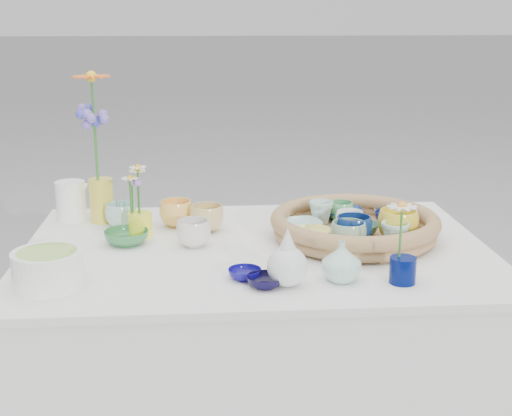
{
  "coord_description": "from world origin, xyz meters",
  "views": [
    {
      "loc": [
        -0.14,
        -1.83,
        1.39
      ],
      "look_at": [
        0.0,
        0.02,
        0.87
      ],
      "focal_mm": 50.0,
      "sensor_mm": 36.0,
      "label": 1
    }
  ],
  "objects": [
    {
      "name": "daisy_posy",
      "position": [
        -0.34,
        0.12,
        0.91
      ],
      "size": [
        0.1,
        0.1,
        0.14
      ],
      "primitive_type": null,
      "rotation": [
        0.0,
        0.0,
        -0.33
      ],
      "color": "white",
      "rests_on": "daisy_cup"
    },
    {
      "name": "tray_ceramic_6",
      "position": [
        0.2,
        0.15,
        0.82
      ],
      "size": [
        0.08,
        0.08,
        0.07
      ],
      "primitive_type": "imported",
      "rotation": [
        0.0,
        0.0,
        0.11
      ],
      "color": "silver",
      "rests_on": "wicker_tray"
    },
    {
      "name": "hydrangea",
      "position": [
        -0.45,
        0.27,
        0.99
      ],
      "size": [
        0.1,
        0.1,
        0.26
      ],
      "primitive_type": null,
      "rotation": [
        0.0,
        0.0,
        -0.35
      ],
      "color": "#4042BF",
      "rests_on": "tall_vase_yellow"
    },
    {
      "name": "tray_ceramic_10",
      "position": [
        0.15,
        -0.01,
        0.8
      ],
      "size": [
        0.12,
        0.12,
        0.03
      ],
      "primitive_type": "imported",
      "rotation": [
        0.0,
        0.0,
        0.19
      ],
      "color": "#FBF88B",
      "rests_on": "wicker_tray"
    },
    {
      "name": "single_daisy",
      "position": [
        0.32,
        -0.28,
        0.89
      ],
      "size": [
        0.1,
        0.1,
        0.14
      ],
      "primitive_type": null,
      "rotation": [
        0.0,
        0.0,
        0.32
      ],
      "color": "white",
      "rests_on": "bud_vase_cobalt"
    },
    {
      "name": "bud_vase_cobalt",
      "position": [
        0.32,
        -0.29,
        0.8
      ],
      "size": [
        0.07,
        0.07,
        0.06
      ],
      "primitive_type": "cylinder",
      "rotation": [
        0.0,
        0.0,
        -0.11
      ],
      "color": "#000B49",
      "rests_on": "display_table"
    },
    {
      "name": "wicker_tray",
      "position": [
        0.28,
        0.05,
        0.8
      ],
      "size": [
        0.47,
        0.47,
        0.08
      ],
      "primitive_type": null,
      "color": "brown",
      "rests_on": "display_table"
    },
    {
      "name": "loose_ceramic_1",
      "position": [
        -0.13,
        0.16,
        0.8
      ],
      "size": [
        0.12,
        0.12,
        0.08
      ],
      "primitive_type": "imported",
      "rotation": [
        0.0,
        0.0,
        -0.24
      ],
      "color": "#D4B771",
      "rests_on": "display_table"
    },
    {
      "name": "daisy_cup",
      "position": [
        -0.32,
        0.12,
        0.8
      ],
      "size": [
        0.08,
        0.08,
        0.07
      ],
      "primitive_type": "cylinder",
      "rotation": [
        0.0,
        0.0,
        0.27
      ],
      "color": "#FBFF2D",
      "rests_on": "display_table"
    },
    {
      "name": "tray_ceramic_1",
      "position": [
        0.41,
        0.13,
        0.8
      ],
      "size": [
        0.12,
        0.12,
        0.03
      ],
      "primitive_type": "imported",
      "rotation": [
        0.0,
        0.0,
        -0.06
      ],
      "color": "#080E49",
      "rests_on": "wicker_tray"
    },
    {
      "name": "loose_ceramic_0",
      "position": [
        -0.22,
        0.21,
        0.8
      ],
      "size": [
        0.12,
        0.12,
        0.08
      ],
      "primitive_type": "imported",
      "rotation": [
        0.0,
        0.0,
        0.24
      ],
      "color": "#F8BC58",
      "rests_on": "display_table"
    },
    {
      "name": "tray_ceramic_11",
      "position": [
        0.36,
        -0.09,
        0.82
      ],
      "size": [
        0.09,
        0.09,
        0.07
      ],
      "primitive_type": "imported",
      "rotation": [
        0.0,
        0.0,
        0.23
      ],
      "color": "#AAD8C7",
      "rests_on": "wicker_tray"
    },
    {
      "name": "tray_ceramic_4",
      "position": [
        0.23,
        -0.09,
        0.82
      ],
      "size": [
        0.12,
        0.12,
        0.07
      ],
      "primitive_type": "imported",
      "rotation": [
        0.0,
        0.0,
        -0.29
      ],
      "color": "#7BA488",
      "rests_on": "wicker_tray"
    },
    {
      "name": "loose_ceramic_6",
      "position": [
        -0.0,
        -0.29,
        0.78
      ],
      "size": [
        0.1,
        0.1,
        0.03
      ],
      "primitive_type": "imported",
      "rotation": [
        0.0,
        0.0,
        -0.18
      ],
      "color": "black",
      "rests_on": "display_table"
    },
    {
      "name": "loose_ceramic_4",
      "position": [
        -0.05,
        -0.23,
        0.78
      ],
      "size": [
        0.1,
        0.1,
        0.03
      ],
      "primitive_type": "imported",
      "rotation": [
        0.0,
        0.0,
        0.24
      ],
      "color": "#0F0972",
      "rests_on": "display_table"
    },
    {
      "name": "loose_ceramic_2",
      "position": [
        -0.35,
        0.05,
        0.78
      ],
      "size": [
        0.16,
        0.16,
        0.04
      ],
      "primitive_type": "imported",
      "rotation": [
        0.0,
        0.0,
        -0.36
      ],
      "color": "#30743F",
      "rests_on": "display_table"
    },
    {
      "name": "white_pitcher",
      "position": [
        -0.55,
        0.31,
        0.83
      ],
      "size": [
        0.13,
        0.1,
        0.12
      ],
      "primitive_type": null,
      "rotation": [
        0.0,
        0.0,
        -0.09
      ],
      "color": "white",
      "rests_on": "display_table"
    },
    {
      "name": "tray_ceramic_5",
      "position": [
        0.14,
        0.09,
        0.8
      ],
      "size": [
        0.13,
        0.13,
        0.03
      ],
      "primitive_type": "imported",
      "rotation": [
        0.0,
        0.0,
        0.16
      ],
      "color": "#AEDCD5",
      "rests_on": "wicker_tray"
    },
    {
      "name": "tray_ceramic_2",
      "position": [
        0.38,
        -0.03,
        0.83
      ],
      "size": [
        0.14,
        0.14,
        0.09
      ],
      "primitive_type": "imported",
      "rotation": [
        0.0,
        0.0,
        -0.32
      ],
      "color": "yellow",
      "rests_on": "wicker_tray"
    },
    {
      "name": "tray_ceramic_12",
      "position": [
        0.26,
        0.17,
        0.81
      ],
      "size": [
        0.08,
        0.08,
        0.06
      ],
      "primitive_type": "imported",
      "rotation": [
        0.0,
        0.0,
        -0.1
      ],
      "color": "#53AA68",
      "rests_on": "wicker_tray"
    },
    {
      "name": "tray_ceramic_9",
      "position": [
        0.26,
        -0.05,
        0.82
      ],
      "size": [
        0.12,
        0.12,
        0.08
      ],
      "primitive_type": "imported",
      "rotation": [
        0.0,
        0.0,
        0.28
      ],
      "color": "navy",
      "rests_on": "wicker_tray"
    },
    {
      "name": "loose_ceramic_5",
      "position": [
        -0.39,
        0.22,
        0.8
      ],
      "size": [
        0.11,
        0.11,
        0.07
      ],
      "primitive_type": "imported",
      "rotation": [
        0.0,
        0.0,
        -0.25
      ],
      "color": "#9FCDC2",
      "rests_on": "display_table"
    },
    {
      "name": "fluted_bowl",
      "position": [
        -0.5,
        -0.25,
        0.81
      ],
      "size": [
        0.22,
        0.22,
        0.09
      ],
      "primitive_type": null,
      "rotation": [
        0.0,
        0.0,
        -0.4
      ],
      "color": "white",
      "rests_on": "display_table"
    },
    {
      "name": "gerbera",
      "position": [
        -0.46,
        0.26,
        1.05
      ],
      "size": [
        0.16,
        0.16,
        0.33
      ],
      "primitive_type": null,
      "rotation": [
        0.0,
        0.0,
        -0.38
      ],
      "color": "orange",
      "rests_on": "tall_vase_yellow"
    },
    {
      "name": "tray_ceramic_3",
      "position": [
        0.29,
        0.03,
        0.8
      ],
      "size": [
        0.14,
        0.14,
        0.03
      ],
      "primitive_type": "imported",
      "rotation": [
        0.0,
        0.0,
        0.36
      ],
      "color": "#467F65",
      "rests_on": "wicker_tray"
    },
    {
      "name": "tray_ceramic_0",
      "position": [
        0.27,
        0.19,
        0.8
      ],
      "size": [
        0.15,
        0.15,
        0.03
      ],
      "primitive_type": "imported",
      "rotation": [
        0.0,
        0.0,
        -0.23
      ],
      "color": "navy",
      "rests_on": "wicker_tray"
    },
    {
      "name": "tray_ceramic_8",
      "position": [
        0.42,
        0.2,
        0.8
      ],
      "size": [
        0.1,
        0.1,
        0.03
      ],
      "primitive_type": "imported",
      "rotation": [
        0.0,
        0.0,
        -0.17
      ],
      "color": "#9CC7F1",
      "rests_on": "wicker_tray"
    },
    {
      "name": "tray_ceramic_7",
      "position": [
        0.27,
        0.06,
        0.81
      ],
      "size": [
        0.1,
        0.1,
        0.06
      ],
      "primitive_type": "imported",
      "rotation": [
        0.0,
        0.0,
        -0.24
      ],
      "color": "white",
      "rests_on": "wicker_tray"
    },
    {
      "name": "loose_ceramic_3",
      "position": [
        -0.17,
        0.02,
        0.8
      ],
      "size": [
        0.12,
        0.12,
        0.07
      ],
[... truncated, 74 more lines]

